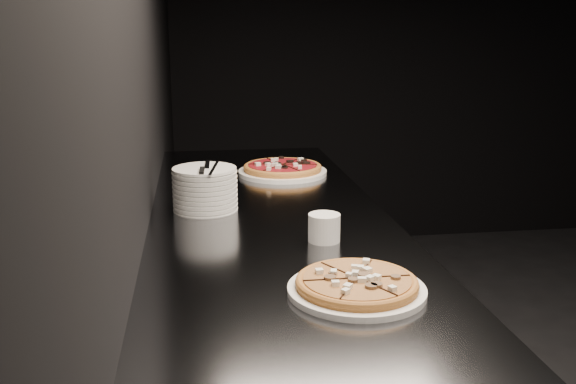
{
  "coord_description": "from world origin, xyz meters",
  "views": [
    {
      "loc": [
        -2.35,
        -1.82,
        1.49
      ],
      "look_at": [
        -2.08,
        0.04,
        1.01
      ],
      "focal_mm": 40.0,
      "sensor_mm": 36.0,
      "label": 1
    }
  ],
  "objects": [
    {
      "name": "wall_left",
      "position": [
        -2.5,
        0.0,
        1.4
      ],
      "size": [
        0.02,
        5.0,
        2.8
      ],
      "primitive_type": "cube",
      "color": "black",
      "rests_on": "floor"
    },
    {
      "name": "wall_back",
      "position": [
        0.0,
        2.5,
        1.4
      ],
      "size": [
        5.0,
        0.02,
        2.8
      ],
      "primitive_type": "cube",
      "color": "black",
      "rests_on": "floor"
    },
    {
      "name": "counter",
      "position": [
        -2.13,
        0.0,
        0.46
      ],
      "size": [
        0.74,
        2.44,
        0.92
      ],
      "color": "slate",
      "rests_on": "floor"
    },
    {
      "name": "pizza_mushroom",
      "position": [
        -2.01,
        -0.54,
        0.94
      ],
      "size": [
        0.31,
        0.31,
        0.04
      ],
      "rotation": [
        0.0,
        0.0,
        -0.01
      ],
      "color": "white",
      "rests_on": "counter"
    },
    {
      "name": "pizza_tomato",
      "position": [
        -2.01,
        0.66,
        0.94
      ],
      "size": [
        0.36,
        0.36,
        0.04
      ],
      "rotation": [
        0.0,
        0.0,
        -0.17
      ],
      "color": "white",
      "rests_on": "counter"
    },
    {
      "name": "plate_stack",
      "position": [
        -2.33,
        0.19,
        0.99
      ],
      "size": [
        0.2,
        0.2,
        0.14
      ],
      "color": "white",
      "rests_on": "counter"
    },
    {
      "name": "cutlery",
      "position": [
        -2.32,
        0.17,
        1.06
      ],
      "size": [
        0.09,
        0.21,
        0.01
      ],
      "rotation": [
        0.0,
        0.0,
        -0.05
      ],
      "color": "#B8BAC0",
      "rests_on": "plate_stack"
    },
    {
      "name": "ramekin",
      "position": [
        -2.01,
        -0.18,
        0.96
      ],
      "size": [
        0.09,
        0.09,
        0.08
      ],
      "color": "silver",
      "rests_on": "counter"
    }
  ]
}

